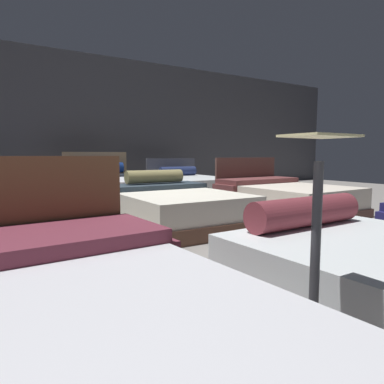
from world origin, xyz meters
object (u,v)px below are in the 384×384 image
at_px(bed_5, 284,198).
at_px(price_sign, 314,288).
at_px(bed_7, 107,188).
at_px(bed_8, 191,185).
at_px(bed_4, 174,207).
at_px(bed_0, 29,379).

height_order(bed_5, price_sign, price_sign).
bearing_deg(bed_7, bed_8, 1.73).
bearing_deg(bed_7, bed_4, -88.17).
bearing_deg(bed_8, bed_5, -89.43).
relative_size(bed_7, price_sign, 2.13).
height_order(bed_4, bed_5, bed_5).
bearing_deg(price_sign, bed_0, 170.09).
relative_size(bed_4, price_sign, 1.91).
relative_size(bed_5, price_sign, 2.04).
distance_m(bed_0, bed_5, 5.13).
distance_m(bed_0, price_sign, 1.09).
bearing_deg(bed_0, bed_4, 51.02).
bearing_deg(bed_5, bed_0, -146.61).
bearing_deg(bed_4, bed_8, 55.38).
bearing_deg(bed_5, bed_8, 88.35).
xyz_separation_m(bed_0, bed_8, (4.18, 5.92, -0.04)).
distance_m(bed_4, price_sign, 3.31).
xyz_separation_m(bed_0, bed_7, (2.16, 5.96, -0.00)).
xyz_separation_m(bed_4, bed_5, (2.08, 0.01, -0.00)).
bearing_deg(bed_0, bed_5, 31.88).
bearing_deg(bed_7, bed_5, -53.21).
bearing_deg(bed_4, bed_5, 0.45).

